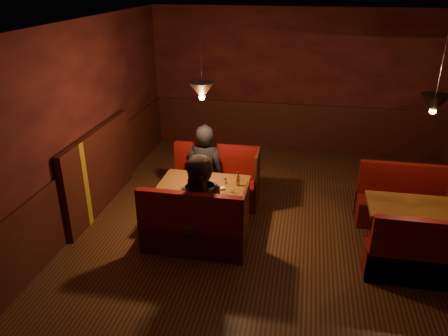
% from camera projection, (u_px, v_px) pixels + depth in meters
% --- Properties ---
extents(room, '(6.02, 7.02, 2.92)m').
position_uv_depth(room, '(266.00, 168.00, 5.92)').
color(room, '#391D11').
rests_on(room, ground).
extents(main_table, '(1.28, 0.78, 0.89)m').
position_uv_depth(main_table, '(205.00, 193.00, 6.39)').
color(main_table, '#593616').
rests_on(main_table, ground).
extents(main_bench_far, '(1.41, 0.50, 0.96)m').
position_uv_depth(main_bench_far, '(216.00, 185.00, 7.13)').
color(main_bench_far, '#52060B').
rests_on(main_bench_far, ground).
extents(main_bench_near, '(1.41, 0.50, 0.96)m').
position_uv_depth(main_bench_near, '(194.00, 232.00, 5.83)').
color(main_bench_near, '#52060B').
rests_on(main_bench_near, ground).
extents(second_table, '(1.16, 0.74, 0.66)m').
position_uv_depth(second_table, '(411.00, 217.00, 5.83)').
color(second_table, '#593616').
rests_on(second_table, ground).
extents(second_bench_far, '(1.29, 0.48, 0.92)m').
position_uv_depth(second_bench_far, '(402.00, 205.00, 6.52)').
color(second_bench_far, '#52060B').
rests_on(second_bench_far, ground).
extents(second_bench_near, '(1.29, 0.48, 0.92)m').
position_uv_depth(second_bench_near, '(422.00, 260.00, 5.28)').
color(second_bench_near, '#52060B').
rests_on(second_bench_near, ground).
extents(diner_a, '(0.65, 0.44, 1.71)m').
position_uv_depth(diner_a, '(205.00, 155.00, 6.84)').
color(diner_a, black).
rests_on(diner_a, ground).
extents(diner_b, '(0.86, 0.67, 1.73)m').
position_uv_depth(diner_b, '(202.00, 194.00, 5.62)').
color(diner_b, '#2D201C').
rests_on(diner_b, ground).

